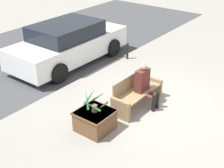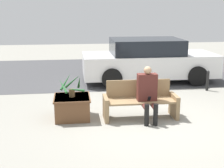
# 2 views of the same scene
# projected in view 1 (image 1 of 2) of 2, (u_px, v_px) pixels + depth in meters

# --- Properties ---
(ground_plane) EXTENTS (30.00, 30.00, 0.00)m
(ground_plane) POSITION_uv_depth(u_px,v_px,m) (150.00, 106.00, 8.62)
(ground_plane) COLOR gray
(road_surface) EXTENTS (20.00, 6.00, 0.01)m
(road_surface) POSITION_uv_depth(u_px,v_px,m) (20.00, 57.00, 11.70)
(road_surface) COLOR #424244
(road_surface) RESTS_ON ground_plane
(bench) EXTENTS (1.70, 0.58, 0.85)m
(bench) POSITION_uv_depth(u_px,v_px,m) (136.00, 92.00, 8.49)
(bench) COLOR #8C704C
(bench) RESTS_ON ground_plane
(person_seated) EXTENTS (0.44, 0.61, 1.23)m
(person_seated) POSITION_uv_depth(u_px,v_px,m) (145.00, 84.00, 8.36)
(person_seated) COLOR #51231E
(person_seated) RESTS_ON ground_plane
(planter_box) EXTENTS (0.83, 0.83, 0.52)m
(planter_box) POSITION_uv_depth(u_px,v_px,m) (95.00, 120.00, 7.53)
(planter_box) COLOR brown
(planter_box) RESTS_ON ground_plane
(potted_plant) EXTENTS (0.60, 0.59, 0.51)m
(potted_plant) POSITION_uv_depth(u_px,v_px,m) (94.00, 103.00, 7.30)
(potted_plant) COLOR brown
(potted_plant) RESTS_ON planter_box
(parked_car) EXTENTS (4.51, 1.98, 1.46)m
(parked_car) POSITION_uv_depth(u_px,v_px,m) (69.00, 43.00, 11.01)
(parked_car) COLOR silver
(parked_car) RESTS_ON ground_plane
(bollard_post) EXTENTS (0.09, 0.09, 0.62)m
(bollard_post) POSITION_uv_depth(u_px,v_px,m) (127.00, 50.00, 11.45)
(bollard_post) COLOR black
(bollard_post) RESTS_ON ground_plane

